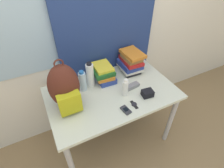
# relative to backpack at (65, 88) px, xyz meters

# --- Properties ---
(ground_plane) EXTENTS (12.00, 12.00, 0.00)m
(ground_plane) POSITION_rel_backpack_xyz_m (0.42, -0.40, -0.95)
(ground_plane) COLOR #8C704C
(wall_back) EXTENTS (6.00, 0.06, 2.50)m
(wall_back) POSITION_rel_backpack_xyz_m (0.42, 0.43, 0.30)
(wall_back) COLOR silver
(wall_back) RESTS_ON ground_plane
(curtain_blue) EXTENTS (1.04, 0.04, 2.50)m
(curtain_blue) POSITION_rel_backpack_xyz_m (0.58, 0.37, 0.30)
(curtain_blue) COLOR navy
(curtain_blue) RESTS_ON ground_plane
(desk) EXTENTS (1.23, 0.75, 0.75)m
(desk) POSITION_rel_backpack_xyz_m (0.42, -0.03, -0.29)
(desk) COLOR beige
(desk) RESTS_ON ground_plane
(backpack) EXTENTS (0.26, 0.28, 0.47)m
(backpack) POSITION_rel_backpack_xyz_m (0.00, 0.00, 0.00)
(backpack) COLOR #512319
(backpack) RESTS_ON desk
(book_stack_left) EXTENTS (0.21, 0.29, 0.16)m
(book_stack_left) POSITION_rel_backpack_xyz_m (0.43, 0.19, -0.12)
(book_stack_left) COLOR navy
(book_stack_left) RESTS_ON desk
(book_stack_center) EXTENTS (0.23, 0.28, 0.23)m
(book_stack_center) POSITION_rel_backpack_xyz_m (0.76, 0.20, -0.09)
(book_stack_center) COLOR black
(book_stack_center) RESTS_ON desk
(water_bottle) EXTENTS (0.07, 0.07, 0.22)m
(water_bottle) POSITION_rel_backpack_xyz_m (0.19, 0.13, -0.09)
(water_bottle) COLOR silver
(water_bottle) RESTS_ON desk
(sports_bottle) EXTENTS (0.07, 0.07, 0.27)m
(sports_bottle) POSITION_rel_backpack_xyz_m (0.28, 0.16, -0.07)
(sports_bottle) COLOR white
(sports_bottle) RESTS_ON desk
(sunscreen_bottle) EXTENTS (0.05, 0.05, 0.18)m
(sunscreen_bottle) POSITION_rel_backpack_xyz_m (0.52, -0.12, -0.11)
(sunscreen_bottle) COLOR white
(sunscreen_bottle) RESTS_ON desk
(cell_phone) EXTENTS (0.07, 0.11, 0.02)m
(cell_phone) POSITION_rel_backpack_xyz_m (0.42, -0.30, -0.19)
(cell_phone) COLOR #2D2D33
(cell_phone) RESTS_ON desk
(sunglasses_case) EXTENTS (0.16, 0.07, 0.04)m
(sunglasses_case) POSITION_rel_backpack_xyz_m (0.63, -0.06, -0.18)
(sunglasses_case) COLOR gray
(sunglasses_case) RESTS_ON desk
(camera_pouch) EXTENTS (0.11, 0.09, 0.06)m
(camera_pouch) POSITION_rel_backpack_xyz_m (0.70, -0.22, -0.17)
(camera_pouch) COLOR black
(camera_pouch) RESTS_ON desk
(wristwatch) EXTENTS (0.05, 0.10, 0.01)m
(wristwatch) POSITION_rel_backpack_xyz_m (0.52, -0.27, -0.19)
(wristwatch) COLOR black
(wristwatch) RESTS_ON desk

